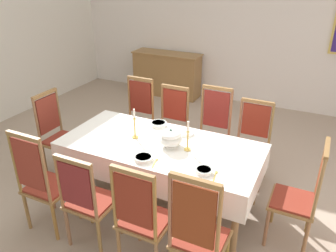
{
  "coord_description": "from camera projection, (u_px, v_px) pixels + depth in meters",
  "views": [
    {
      "loc": [
        1.49,
        -3.16,
        2.54
      ],
      "look_at": [
        0.09,
        -0.28,
        1.0
      ],
      "focal_mm": 36.0,
      "sensor_mm": 36.0,
      "label": 1
    }
  ],
  "objects": [
    {
      "name": "dining_table",
      "position": [
        160.0,
        150.0,
        3.73
      ],
      "size": [
        2.18,
        1.02,
        0.76
      ],
      "color": "#91663F",
      "rests_on": "ground"
    },
    {
      "name": "chair_south_d",
      "position": [
        198.0,
        233.0,
        2.7
      ],
      "size": [
        0.44,
        0.42,
        1.19
      ],
      "color": "olive",
      "rests_on": "ground"
    },
    {
      "name": "bowl_far_right",
      "position": [
        159.0,
        124.0,
        4.1
      ],
      "size": [
        0.2,
        0.2,
        0.05
      ],
      "color": "white",
      "rests_on": "tablecloth"
    },
    {
      "name": "sideboard",
      "position": [
        167.0,
        74.0,
        7.13
      ],
      "size": [
        1.44,
        0.48,
        0.9
      ],
      "rotation": [
        0.0,
        0.0,
        3.14
      ],
      "color": "olive",
      "rests_on": "ground"
    },
    {
      "name": "chair_north_c",
      "position": [
        212.0,
        131.0,
        4.41
      ],
      "size": [
        0.44,
        0.42,
        1.15
      ],
      "rotation": [
        0.0,
        0.0,
        3.14
      ],
      "color": "#935E32",
      "rests_on": "ground"
    },
    {
      "name": "chair_north_a",
      "position": [
        137.0,
        116.0,
        4.86
      ],
      "size": [
        0.44,
        0.42,
        1.11
      ],
      "rotation": [
        0.0,
        0.0,
        3.14
      ],
      "color": "olive",
      "rests_on": "ground"
    },
    {
      "name": "chair_south_c",
      "position": [
        142.0,
        216.0,
        2.92
      ],
      "size": [
        0.44,
        0.42,
        1.11
      ],
      "color": "#925A35",
      "rests_on": "ground"
    },
    {
      "name": "bowl_far_left",
      "position": [
        185.0,
        132.0,
        3.89
      ],
      "size": [
        0.19,
        0.19,
        0.04
      ],
      "color": "white",
      "rests_on": "tablecloth"
    },
    {
      "name": "spoon_secondary",
      "position": [
        216.0,
        174.0,
        3.15
      ],
      "size": [
        0.04,
        0.18,
        0.01
      ],
      "rotation": [
        0.0,
        0.0,
        0.15
      ],
      "color": "gold",
      "rests_on": "tablecloth"
    },
    {
      "name": "bowl_near_left",
      "position": [
        144.0,
        158.0,
        3.37
      ],
      "size": [
        0.19,
        0.19,
        0.04
      ],
      "color": "white",
      "rests_on": "tablecloth"
    },
    {
      "name": "back_wall",
      "position": [
        249.0,
        11.0,
        6.21
      ],
      "size": [
        7.18,
        0.08,
        3.55
      ],
      "primitive_type": "cube",
      "color": "silver",
      "rests_on": "ground"
    },
    {
      "name": "soup_tureen",
      "position": [
        171.0,
        138.0,
        3.6
      ],
      "size": [
        0.25,
        0.25,
        0.21
      ],
      "color": "white",
      "rests_on": "tablecloth"
    },
    {
      "name": "chair_north_d",
      "position": [
        251.0,
        141.0,
        4.21
      ],
      "size": [
        0.44,
        0.42,
        1.05
      ],
      "rotation": [
        0.0,
        0.0,
        3.14
      ],
      "color": "#88603F",
      "rests_on": "ground"
    },
    {
      "name": "candlestick_west",
      "position": [
        135.0,
        126.0,
        3.76
      ],
      "size": [
        0.07,
        0.07,
        0.35
      ],
      "color": "gold",
      "rests_on": "tablecloth"
    },
    {
      "name": "tablecloth",
      "position": [
        160.0,
        149.0,
        3.72
      ],
      "size": [
        2.2,
        1.04,
        0.31
      ],
      "color": "white",
      "rests_on": "dining_table"
    },
    {
      "name": "candlestick_east",
      "position": [
        188.0,
        139.0,
        3.51
      ],
      "size": [
        0.07,
        0.07,
        0.33
      ],
      "color": "gold",
      "rests_on": "tablecloth"
    },
    {
      "name": "chair_north_b",
      "position": [
        171.0,
        124.0,
        4.65
      ],
      "size": [
        0.44,
        0.42,
        1.07
      ],
      "rotation": [
        0.0,
        0.0,
        3.14
      ],
      "color": "#955A31",
      "rests_on": "ground"
    },
    {
      "name": "chair_head_east",
      "position": [
        301.0,
        195.0,
        3.19
      ],
      "size": [
        0.42,
        0.44,
        1.13
      ],
      "rotation": [
        0.0,
        0.0,
        1.57
      ],
      "color": "brown",
      "rests_on": "ground"
    },
    {
      "name": "chair_south_a",
      "position": [
        43.0,
        181.0,
        3.36
      ],
      "size": [
        0.44,
        0.42,
        1.17
      ],
      "color": "#955A40",
      "rests_on": "ground"
    },
    {
      "name": "spoon_primary",
      "position": [
        156.0,
        161.0,
        3.36
      ],
      "size": [
        0.05,
        0.18,
        0.01
      ],
      "rotation": [
        0.0,
        0.0,
        0.21
      ],
      "color": "gold",
      "rests_on": "tablecloth"
    },
    {
      "name": "ground",
      "position": [
        171.0,
        189.0,
        4.26
      ],
      "size": [
        7.18,
        6.63,
        0.04
      ],
      "primitive_type": "cube",
      "color": "tan"
    },
    {
      "name": "chair_head_west",
      "position": [
        58.0,
        133.0,
        4.37
      ],
      "size": [
        0.42,
        0.44,
        1.11
      ],
      "rotation": [
        0.0,
        0.0,
        -1.57
      ],
      "color": "#926541",
      "rests_on": "ground"
    },
    {
      "name": "chair_south_b",
      "position": [
        88.0,
        199.0,
        3.17
      ],
      "size": [
        0.44,
        0.42,
        1.05
      ],
      "color": "olive",
      "rests_on": "ground"
    },
    {
      "name": "bowl_near_right",
      "position": [
        204.0,
        170.0,
        3.17
      ],
      "size": [
        0.16,
        0.16,
        0.04
      ],
      "color": "white",
      "rests_on": "tablecloth"
    }
  ]
}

